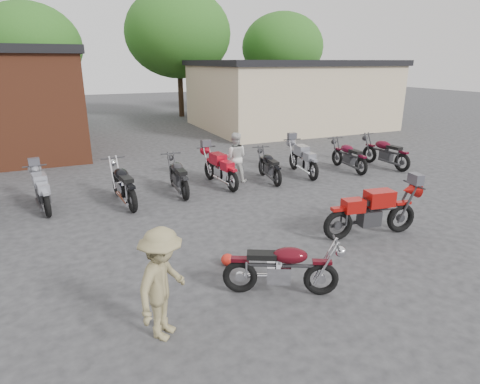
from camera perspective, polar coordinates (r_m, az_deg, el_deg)
name	(u,v)px	position (r m, az deg, el deg)	size (l,w,h in m)	color
ground	(304,264)	(7.93, 9.16, -10.06)	(90.00, 90.00, 0.00)	#2C2C2E
stucco_building	(289,96)	(24.31, 6.92, 13.36)	(10.00, 8.00, 3.50)	#C6B18D
tree_1	(32,61)	(27.80, -27.50, 16.15)	(5.92, 5.92, 7.40)	#265917
tree_2	(179,50)	(28.91, -8.69, 19.28)	(7.04, 7.04, 8.80)	#265917
tree_3	(282,60)	(32.04, 5.99, 18.18)	(6.08, 6.08, 7.60)	#265917
vintage_motorcycle	(283,265)	(6.72, 6.14, -10.24)	(1.85, 0.61, 1.07)	#4C0912
sportbike	(373,209)	(9.25, 18.40, -2.35)	(2.17, 0.72, 1.26)	#A8110E
helmet	(228,260)	(7.75, -1.79, -9.58)	(0.25, 0.25, 0.23)	red
person_light	(235,157)	(12.80, -0.72, 4.94)	(0.78, 0.60, 1.60)	silver
person_tan	(163,284)	(5.71, -10.95, -12.73)	(1.06, 0.61, 1.64)	#8C8056
row_bike_1	(41,189)	(11.65, -26.40, 0.42)	(1.91, 0.63, 1.11)	#9395A1
row_bike_2	(123,182)	(11.27, -16.31, 1.39)	(2.11, 0.70, 1.22)	black
row_bike_3	(178,174)	(11.87, -8.77, 2.53)	(1.96, 0.65, 1.14)	#252528
row_bike_4	(220,167)	(12.47, -2.89, 3.60)	(2.05, 0.68, 1.19)	#B30E20
row_bike_5	(269,165)	(13.01, 4.18, 3.92)	(1.84, 0.61, 1.07)	black
row_bike_6	(303,158)	(13.85, 8.93, 4.87)	(2.04, 0.67, 1.19)	gray
row_bike_7	(349,154)	(14.78, 15.19, 5.18)	(1.96, 0.65, 1.14)	#560A20
row_bike_8	(385,151)	(15.63, 19.93, 5.55)	(2.09, 0.69, 1.21)	#510A1A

